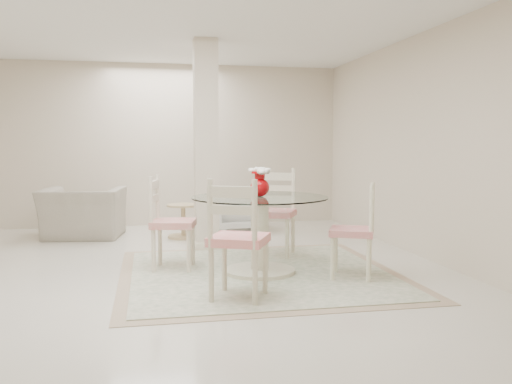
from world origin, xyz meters
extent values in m
plane|color=silver|center=(0.00, 0.00, 0.00)|extent=(7.00, 7.00, 0.00)
cube|color=beige|center=(0.00, 3.50, 1.35)|extent=(6.00, 0.02, 2.70)
cube|color=beige|center=(0.00, -3.50, 1.35)|extent=(6.00, 0.02, 2.70)
cube|color=beige|center=(3.00, 0.00, 1.35)|extent=(0.02, 7.00, 2.70)
cube|color=white|center=(0.00, 0.00, 2.70)|extent=(6.00, 7.00, 0.02)
cube|color=beige|center=(0.50, 1.30, 1.35)|extent=(0.30, 0.30, 2.70)
cube|color=tan|center=(0.89, -0.25, 0.00)|extent=(2.89, 2.89, 0.01)
cube|color=#EDE2C9|center=(0.89, -0.25, 0.01)|extent=(2.64, 2.64, 0.01)
cylinder|color=beige|center=(0.89, -0.25, 0.03)|extent=(0.74, 0.74, 0.05)
cylinder|color=beige|center=(0.89, -0.25, 0.43)|extent=(0.19, 0.19, 0.76)
cylinder|color=beige|center=(0.89, -0.25, 0.79)|extent=(0.31, 0.31, 0.03)
cylinder|color=white|center=(0.89, -0.25, 0.81)|extent=(1.42, 1.42, 0.01)
ellipsoid|color=#A10409|center=(0.89, -0.25, 0.91)|extent=(0.20, 0.20, 0.19)
cylinder|color=#A10409|center=(0.89, -0.25, 1.03)|extent=(0.11, 0.11, 0.06)
cylinder|color=#A10409|center=(0.89, -0.25, 1.07)|extent=(0.17, 0.17, 0.02)
ellipsoid|color=white|center=(0.89, -0.25, 1.10)|extent=(0.12, 0.12, 0.05)
ellipsoid|color=white|center=(0.95, -0.22, 1.08)|extent=(0.12, 0.12, 0.05)
ellipsoid|color=white|center=(0.84, -0.21, 1.09)|extent=(0.12, 0.12, 0.05)
ellipsoid|color=white|center=(0.90, -0.31, 1.08)|extent=(0.12, 0.12, 0.05)
ellipsoid|color=white|center=(0.94, -0.28, 1.09)|extent=(0.12, 0.12, 0.05)
cylinder|color=#F7F1CB|center=(1.68, -0.38, 0.22)|extent=(0.04, 0.04, 0.45)
cylinder|color=#F7F1CB|center=(1.54, -0.70, 0.22)|extent=(0.04, 0.04, 0.45)
cylinder|color=#F7F1CB|center=(2.00, -0.53, 0.22)|extent=(0.04, 0.04, 0.45)
cylinder|color=#F7F1CB|center=(1.86, -0.85, 0.22)|extent=(0.04, 0.04, 0.45)
cube|color=#B51315|center=(1.77, -0.61, 0.48)|extent=(0.57, 0.57, 0.07)
cube|color=#F7F1CB|center=(1.95, -0.69, 0.81)|extent=(0.20, 0.37, 0.53)
cylinder|color=beige|center=(1.00, 0.54, 0.25)|extent=(0.05, 0.05, 0.49)
cylinder|color=beige|center=(1.35, 0.37, 0.25)|extent=(0.05, 0.05, 0.49)
cylinder|color=beige|center=(1.17, 0.89, 0.25)|extent=(0.05, 0.05, 0.49)
cylinder|color=beige|center=(1.52, 0.72, 0.25)|extent=(0.05, 0.05, 0.49)
cube|color=#AF1412|center=(1.26, 0.63, 0.53)|extent=(0.63, 0.63, 0.07)
cube|color=beige|center=(1.35, 0.82, 0.89)|extent=(0.41, 0.23, 0.58)
cylinder|color=beige|center=(0.16, -0.10, 0.24)|extent=(0.05, 0.05, 0.47)
cylinder|color=beige|center=(0.24, 0.27, 0.24)|extent=(0.05, 0.05, 0.47)
cylinder|color=beige|center=(-0.20, -0.02, 0.24)|extent=(0.05, 0.05, 0.47)
cylinder|color=beige|center=(-0.13, 0.34, 0.24)|extent=(0.05, 0.05, 0.47)
cube|color=#B31F13|center=(0.02, 0.12, 0.51)|extent=(0.53, 0.53, 0.07)
cube|color=beige|center=(-0.18, 0.16, 0.85)|extent=(0.13, 0.41, 0.56)
cylinder|color=beige|center=(0.78, -1.03, 0.25)|extent=(0.05, 0.05, 0.49)
cylinder|color=beige|center=(0.43, -0.86, 0.25)|extent=(0.05, 0.05, 0.49)
cylinder|color=beige|center=(0.62, -1.38, 0.25)|extent=(0.05, 0.05, 0.49)
cylinder|color=beige|center=(0.27, -1.22, 0.25)|extent=(0.05, 0.05, 0.49)
cube|color=red|center=(0.53, -1.12, 0.53)|extent=(0.63, 0.63, 0.08)
cube|color=beige|center=(0.44, -1.32, 0.89)|extent=(0.41, 0.22, 0.58)
imported|color=#A09685|center=(-1.18, 2.46, 0.36)|extent=(1.24, 1.12, 0.73)
imported|color=silver|center=(1.14, 2.65, 0.36)|extent=(0.81, 0.83, 0.71)
cylinder|color=tan|center=(0.25, 2.15, 0.02)|extent=(0.45, 0.45, 0.04)
cylinder|color=tan|center=(0.25, 2.15, 0.25)|extent=(0.07, 0.07, 0.44)
cylinder|color=tan|center=(0.25, 2.15, 0.48)|extent=(0.47, 0.47, 0.03)
camera|label=1|loc=(-0.24, -5.73, 1.36)|focal=38.00mm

